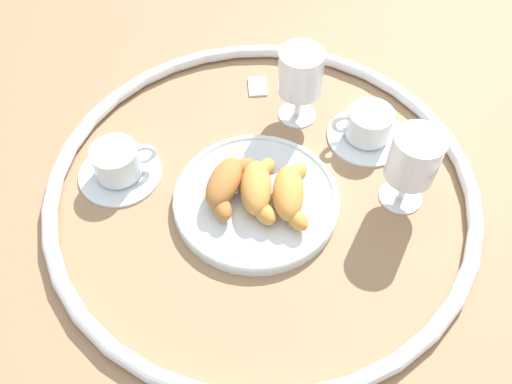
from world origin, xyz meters
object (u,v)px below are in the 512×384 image
object	(u,v)px
croissant_extra	(290,194)
coffee_cup_near	(368,127)
coffee_cup_far	(118,164)
juice_glass_left	(300,74)
pastry_plate	(256,199)
croissant_large	(226,184)
sugar_packet	(257,86)
croissant_small	(258,188)
juice_glass_right	(414,159)

from	to	relation	value
croissant_extra	coffee_cup_near	world-z (taller)	croissant_extra
coffee_cup_far	juice_glass_left	world-z (taller)	juice_glass_left
pastry_plate	croissant_large	distance (m)	0.06
croissant_extra	pastry_plate	bearing A→B (deg)	-109.24
sugar_packet	coffee_cup_far	bearing A→B (deg)	-51.50
croissant_extra	juice_glass_left	bearing A→B (deg)	165.74
coffee_cup_far	juice_glass_left	size ratio (longest dim) A/B	0.97
croissant_small	juice_glass_left	world-z (taller)	juice_glass_left
pastry_plate	croissant_large	xyz separation A→B (m)	(-0.02, -0.04, 0.03)
pastry_plate	coffee_cup_near	distance (m)	0.24
juice_glass_left	juice_glass_right	distance (m)	0.24
croissant_extra	coffee_cup_near	distance (m)	0.21
coffee_cup_far	juice_glass_left	xyz separation A→B (m)	(-0.09, 0.31, 0.07)
coffee_cup_near	croissant_extra	bearing A→B (deg)	-50.81
croissant_small	sugar_packet	distance (m)	0.27
croissant_small	juice_glass_right	bearing A→B (deg)	84.72
coffee_cup_near	coffee_cup_far	bearing A→B (deg)	-86.97
coffee_cup_near	juice_glass_right	size ratio (longest dim) A/B	0.97
croissant_large	coffee_cup_near	distance (m)	0.27
coffee_cup_near	juice_glass_left	bearing A→B (deg)	-123.55
croissant_small	juice_glass_right	xyz separation A→B (m)	(0.02, 0.23, 0.05)
croissant_small	juice_glass_right	size ratio (longest dim) A/B	0.97
coffee_cup_far	juice_glass_right	bearing A→B (deg)	75.93
juice_glass_right	croissant_large	bearing A→B (deg)	-97.66
croissant_extra	juice_glass_left	xyz separation A→B (m)	(-0.20, 0.05, 0.06)
pastry_plate	croissant_small	world-z (taller)	croissant_small
pastry_plate	sugar_packet	size ratio (longest dim) A/B	5.24
croissant_small	coffee_cup_far	bearing A→B (deg)	-112.65
croissant_large	juice_glass_left	xyz separation A→B (m)	(-0.17, 0.15, 0.06)
coffee_cup_near	juice_glass_right	world-z (taller)	juice_glass_right
coffee_cup_far	pastry_plate	bearing A→B (deg)	67.15
juice_glass_right	coffee_cup_far	bearing A→B (deg)	-104.07
croissant_extra	sugar_packet	size ratio (longest dim) A/B	2.70
croissant_small	juice_glass_left	size ratio (longest dim) A/B	0.97
croissant_small	croissant_extra	bearing A→B (deg)	70.08
croissant_large	croissant_small	world-z (taller)	same
juice_glass_right	sugar_packet	size ratio (longest dim) A/B	2.80
croissant_extra	sugar_packet	distance (m)	0.28
pastry_plate	juice_glass_right	xyz separation A→B (m)	(0.02, 0.23, 0.08)
croissant_large	sugar_packet	size ratio (longest dim) A/B	2.45
pastry_plate	coffee_cup_near	xyz separation A→B (m)	(-0.11, 0.21, 0.02)
juice_glass_left	croissant_extra	bearing A→B (deg)	-14.26
juice_glass_right	sugar_packet	bearing A→B (deg)	-146.47
croissant_large	coffee_cup_far	size ratio (longest dim) A/B	0.90
pastry_plate	croissant_extra	bearing A→B (deg)	70.76
pastry_plate	coffee_cup_far	xyz separation A→B (m)	(-0.09, -0.21, 0.02)
pastry_plate	juice_glass_left	bearing A→B (deg)	151.08
croissant_extra	juice_glass_right	world-z (taller)	juice_glass_right
croissant_extra	coffee_cup_far	xyz separation A→B (m)	(-0.11, -0.26, -0.01)
croissant_extra	juice_glass_left	distance (m)	0.21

